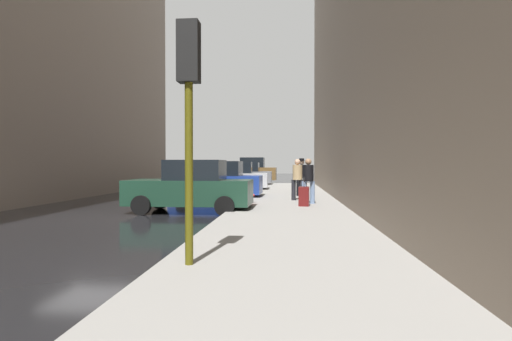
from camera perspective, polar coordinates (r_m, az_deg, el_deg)
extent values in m
plane|color=black|center=(13.29, -22.22, -6.27)|extent=(120.00, 120.00, 0.00)
cube|color=gray|center=(11.87, 4.79, -6.70)|extent=(4.00, 40.00, 0.15)
cube|color=#193828|center=(13.88, -9.43, -3.06)|extent=(4.22, 1.89, 0.84)
cube|color=black|center=(13.79, -8.63, 0.04)|extent=(1.91, 1.59, 0.70)
cylinder|color=black|center=(15.18, -13.54, -4.13)|extent=(0.64, 0.23, 0.64)
cylinder|color=black|center=(13.46, -16.08, -4.78)|extent=(0.64, 0.23, 0.64)
cylinder|color=black|center=(14.53, -3.27, -4.33)|extent=(0.64, 0.23, 0.64)
cylinder|color=black|center=(12.72, -4.51, -5.08)|extent=(0.64, 0.23, 0.64)
cube|color=navy|center=(18.91, -5.63, -2.00)|extent=(4.24, 1.93, 0.84)
cube|color=black|center=(18.85, -5.03, 0.27)|extent=(1.92, 1.60, 0.70)
cylinder|color=black|center=(20.14, -8.91, -2.89)|extent=(0.64, 0.23, 0.64)
cylinder|color=black|center=(18.37, -10.38, -3.26)|extent=(0.64, 0.23, 0.64)
cylinder|color=black|center=(19.62, -1.17, -2.98)|extent=(0.64, 0.23, 0.64)
cylinder|color=black|center=(17.80, -1.90, -3.37)|extent=(0.64, 0.23, 0.64)
cube|color=#B7BABF|center=(24.31, -3.32, -1.36)|extent=(4.27, 2.00, 0.84)
cube|color=black|center=(24.27, -2.85, 0.41)|extent=(1.95, 1.64, 0.70)
cylinder|color=black|center=(25.41, -6.18, -2.10)|extent=(0.65, 0.24, 0.64)
cylinder|color=black|center=(23.59, -6.85, -2.33)|extent=(0.65, 0.24, 0.64)
cylinder|color=black|center=(25.15, -0.01, -2.13)|extent=(0.65, 0.24, 0.64)
cylinder|color=black|center=(23.31, -0.21, -2.37)|extent=(0.65, 0.24, 0.64)
cube|color=slate|center=(30.12, -1.78, -0.93)|extent=(4.21, 1.85, 0.84)
cube|color=black|center=(30.08, -1.40, 0.50)|extent=(1.89, 1.57, 0.70)
cylinder|color=black|center=(31.22, -4.08, -1.55)|extent=(0.64, 0.22, 0.64)
cylinder|color=black|center=(29.40, -4.62, -1.70)|extent=(0.64, 0.22, 0.64)
cylinder|color=black|center=(30.93, 0.92, -1.57)|extent=(0.64, 0.22, 0.64)
cylinder|color=black|center=(29.10, 0.70, -1.72)|extent=(0.64, 0.22, 0.64)
cube|color=brown|center=(35.39, -0.82, -0.45)|extent=(4.64, 1.93, 1.10)
cube|color=black|center=(35.36, -0.49, 1.14)|extent=(2.10, 1.61, 0.90)
cylinder|color=black|center=(36.52, -2.98, -1.20)|extent=(0.64, 0.23, 0.64)
cylinder|color=black|center=(34.70, -3.45, -1.30)|extent=(0.64, 0.23, 0.64)
cylinder|color=black|center=(36.18, 1.71, -1.21)|extent=(0.64, 0.23, 0.64)
cylinder|color=black|center=(34.35, 1.49, -1.32)|extent=(0.64, 0.23, 0.64)
cylinder|color=red|center=(15.43, -1.02, -3.63)|extent=(0.22, 0.22, 0.55)
sphere|color=red|center=(15.41, -1.02, -2.41)|extent=(0.20, 0.20, 0.20)
cylinder|color=red|center=(15.45, -1.61, -3.53)|extent=(0.10, 0.09, 0.09)
cylinder|color=red|center=(15.42, -0.43, -3.54)|extent=(0.10, 0.09, 0.09)
cylinder|color=#514C0F|center=(6.00, -9.56, 3.84)|extent=(0.12, 0.12, 3.60)
cube|color=black|center=(6.21, -9.60, 16.37)|extent=(0.32, 0.24, 0.90)
sphere|color=red|center=(6.42, -9.30, 18.48)|extent=(0.14, 0.14, 0.14)
sphere|color=yellow|center=(6.34, -9.29, 16.06)|extent=(0.14, 0.14, 0.14)
sphere|color=green|center=(6.27, -9.28, 13.59)|extent=(0.14, 0.14, 0.14)
cylinder|color=#728CB2|center=(15.23, 6.89, -3.13)|extent=(0.20, 0.20, 0.85)
cylinder|color=#728CB2|center=(15.29, 8.07, -3.12)|extent=(0.20, 0.20, 0.85)
cylinder|color=black|center=(15.23, 7.48, -0.37)|extent=(0.45, 0.45, 0.62)
sphere|color=#997051|center=(15.22, 7.49, 1.25)|extent=(0.24, 0.24, 0.24)
cylinder|color=black|center=(16.65, 6.49, -2.79)|extent=(0.20, 0.20, 0.85)
cylinder|color=black|center=(16.68, 5.40, -2.78)|extent=(0.20, 0.20, 0.85)
cylinder|color=tan|center=(16.63, 5.95, -0.26)|extent=(0.44, 0.44, 0.62)
sphere|color=tan|center=(16.63, 5.95, 1.22)|extent=(0.24, 0.24, 0.24)
cylinder|color=black|center=(19.03, 7.01, -2.33)|extent=(0.21, 0.21, 0.85)
cylinder|color=black|center=(18.97, 6.06, -2.34)|extent=(0.21, 0.21, 0.85)
cylinder|color=black|center=(18.97, 6.54, -0.12)|extent=(0.46, 0.46, 0.62)
sphere|color=beige|center=(18.97, 6.54, 1.18)|extent=(0.24, 0.24, 0.24)
cylinder|color=black|center=(18.97, 6.54, 1.39)|extent=(0.34, 0.34, 0.02)
cylinder|color=black|center=(18.97, 6.54, 1.58)|extent=(0.23, 0.23, 0.11)
cube|color=#591414|center=(14.47, 6.87, -3.68)|extent=(0.41, 0.59, 0.68)
cylinder|color=#333333|center=(14.44, 6.87, -1.63)|extent=(0.02, 0.02, 0.36)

